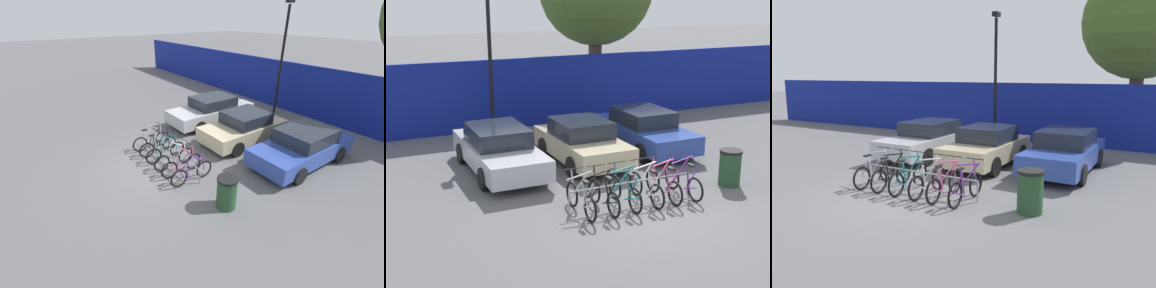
% 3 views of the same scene
% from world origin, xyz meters
% --- Properties ---
extents(ground_plane, '(120.00, 120.00, 0.00)m').
position_xyz_m(ground_plane, '(0.00, 0.00, 0.00)').
color(ground_plane, '#59595B').
extents(hoarding_wall, '(36.00, 0.16, 2.78)m').
position_xyz_m(hoarding_wall, '(0.00, 9.50, 1.39)').
color(hoarding_wall, navy).
rests_on(hoarding_wall, ground).
extents(bike_rack, '(3.58, 0.04, 0.57)m').
position_xyz_m(bike_rack, '(0.01, 0.68, 0.48)').
color(bike_rack, gray).
rests_on(bike_rack, ground).
extents(bicycle_silver, '(0.68, 1.71, 1.05)m').
position_xyz_m(bicycle_silver, '(-1.51, 0.53, 0.38)').
color(bicycle_silver, black).
rests_on(bicycle_silver, ground).
extents(bicycle_black, '(0.68, 1.71, 1.05)m').
position_xyz_m(bicycle_black, '(-0.88, 0.53, 0.38)').
color(bicycle_black, black).
rests_on(bicycle_black, ground).
extents(bicycle_teal, '(0.68, 1.71, 1.05)m').
position_xyz_m(bicycle_teal, '(-0.27, 0.53, 0.38)').
color(bicycle_teal, black).
rests_on(bicycle_teal, ground).
extents(bicycle_white, '(0.68, 1.71, 1.05)m').
position_xyz_m(bicycle_white, '(0.37, 0.53, 0.38)').
color(bicycle_white, black).
rests_on(bicycle_white, ground).
extents(bicycle_pink, '(0.68, 1.71, 1.05)m').
position_xyz_m(bicycle_pink, '(0.90, 0.53, 0.38)').
color(bicycle_pink, black).
rests_on(bicycle_pink, ground).
extents(bicycle_purple, '(0.68, 1.71, 1.05)m').
position_xyz_m(bicycle_purple, '(1.53, 0.53, 0.38)').
color(bicycle_purple, black).
rests_on(bicycle_purple, ground).
extents(car_silver, '(1.91, 4.59, 1.40)m').
position_xyz_m(car_silver, '(-2.37, 4.51, 0.69)').
color(car_silver, '#B7B7BC').
rests_on(car_silver, ground).
extents(car_beige, '(1.91, 3.95, 1.40)m').
position_xyz_m(car_beige, '(0.27, 4.24, 0.69)').
color(car_beige, '#C1B28E').
rests_on(car_beige, ground).
extents(car_blue, '(1.91, 4.41, 1.40)m').
position_xyz_m(car_blue, '(2.88, 4.76, 0.69)').
color(car_blue, '#2D479E').
rests_on(car_blue, ground).
extents(lamp_post, '(0.24, 0.44, 5.90)m').
position_xyz_m(lamp_post, '(-1.41, 8.50, 3.30)').
color(lamp_post, black).
rests_on(lamp_post, ground).
extents(trash_bin, '(0.63, 0.63, 1.03)m').
position_xyz_m(trash_bin, '(3.18, 0.63, 0.52)').
color(trash_bin, '#234728').
rests_on(trash_bin, ground).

